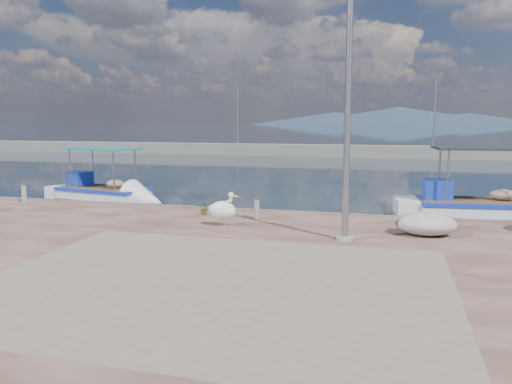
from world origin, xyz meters
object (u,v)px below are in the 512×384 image
Objects in this scene: lamp_post at (348,113)px; bollard_near at (257,207)px; boat_left at (103,195)px; pelican at (223,210)px; boat_right at (478,210)px.

lamp_post is 4.73m from bollard_near.
boat_left is 5.52× the size of pelican.
pelican is 0.16× the size of lamp_post.
pelican is (-8.00, -6.53, 0.75)m from boat_right.
bollard_near is at bearing -19.49° from boat_left.
lamp_post is at bearing -21.31° from boat_left.
bollard_near is (0.65, 1.38, -0.11)m from pelican.
boat_right is (16.09, 0.17, 0.02)m from boat_left.
bollard_near is at bearing -150.64° from boat_right.
boat_left is 10.32m from pelican.
lamp_post is at bearing -0.63° from pelican.
boat_right is 0.94× the size of lamp_post.
lamp_post is 10.03× the size of bollard_near.
boat_right reaches higher than pelican.
pelican is (8.09, -6.36, 0.77)m from boat_left.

